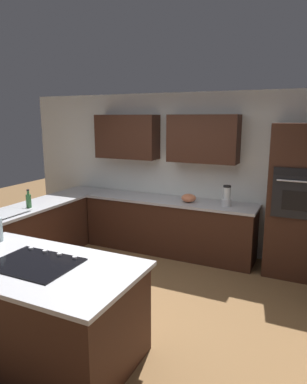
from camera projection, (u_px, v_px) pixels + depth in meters
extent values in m
plane|color=brown|center=(121.00, 301.00, 4.23)|extent=(14.00, 14.00, 0.00)
cube|color=silver|center=(183.00, 172.00, 5.81)|extent=(6.00, 0.10, 2.60)
cube|color=#381E14|center=(203.00, 139.00, 5.33)|extent=(1.10, 0.34, 0.74)
cube|color=#381E14|center=(127.00, 137.00, 5.89)|extent=(1.10, 0.34, 0.74)
cube|color=#381E14|center=(168.00, 227.00, 5.70)|extent=(2.80, 0.60, 0.86)
cube|color=#B2B2B7|center=(169.00, 201.00, 5.61)|extent=(2.84, 0.64, 0.04)
cube|color=#381E14|center=(38.00, 233.00, 5.38)|extent=(0.60, 2.90, 0.86)
cube|color=#B2B2B7|center=(36.00, 206.00, 5.29)|extent=(0.64, 2.94, 0.04)
cube|color=#381E14|center=(39.00, 311.00, 3.23)|extent=(1.87, 0.99, 0.86)
cube|color=#B2B2B7|center=(35.00, 266.00, 3.13)|extent=(1.95, 1.07, 0.04)
cube|color=#381E14|center=(299.00, 202.00, 4.75)|extent=(0.80, 0.60, 2.13)
cube|color=black|center=(299.00, 198.00, 4.45)|extent=(0.66, 0.03, 0.56)
cube|color=black|center=(298.00, 201.00, 4.45)|extent=(0.40, 0.01, 0.26)
cube|color=black|center=(301.00, 173.00, 4.38)|extent=(0.66, 0.02, 0.11)
cylinder|color=silver|center=(300.00, 182.00, 4.37)|extent=(0.56, 0.02, 0.02)
cube|color=#515456|center=(10.00, 212.00, 4.84)|extent=(0.40, 0.30, 0.02)
cube|color=#B7BABF|center=(0.00, 214.00, 4.69)|extent=(0.46, 0.70, 0.01)
cube|color=black|center=(35.00, 263.00, 3.13)|extent=(0.76, 0.56, 0.01)
cylinder|color=#B2B2B7|center=(75.00, 257.00, 3.21)|extent=(0.04, 0.04, 0.02)
cylinder|color=#B2B2B7|center=(59.00, 254.00, 3.29)|extent=(0.04, 0.04, 0.02)
cylinder|color=#B2B2B7|center=(45.00, 251.00, 3.36)|extent=(0.04, 0.04, 0.02)
cylinder|color=#B2B2B7|center=(31.00, 248.00, 3.44)|extent=(0.04, 0.04, 0.02)
cylinder|color=silver|center=(226.00, 202.00, 5.17)|extent=(0.15, 0.15, 0.11)
cylinder|color=silver|center=(227.00, 193.00, 5.14)|extent=(0.11, 0.11, 0.18)
cylinder|color=black|center=(227.00, 186.00, 5.12)|extent=(0.12, 0.12, 0.03)
ellipsoid|color=#CC724C|center=(189.00, 198.00, 5.42)|extent=(0.23, 0.23, 0.13)
cylinder|color=#336B38|center=(29.00, 201.00, 5.08)|extent=(0.08, 0.08, 0.19)
cylinder|color=#336B38|center=(28.00, 193.00, 5.05)|extent=(0.03, 0.03, 0.06)
cylinder|color=black|center=(28.00, 190.00, 5.04)|extent=(0.04, 0.04, 0.02)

